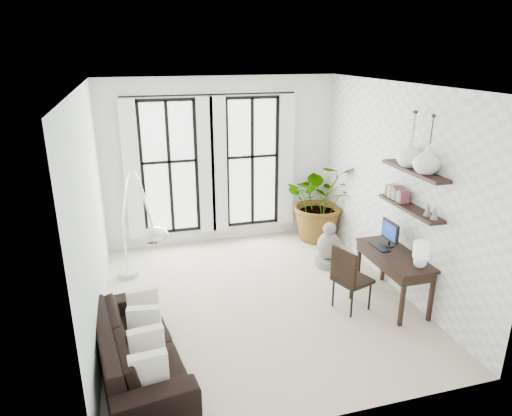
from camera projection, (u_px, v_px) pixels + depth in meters
name	position (u px, v px, depth m)	size (l,w,h in m)	color
floor	(257.00, 299.00, 7.03)	(5.00, 5.00, 0.00)	beige
ceiling	(257.00, 86.00, 5.98)	(5.00, 5.00, 0.00)	white
wall_left	(91.00, 216.00, 5.93)	(5.00, 5.00, 0.00)	silver
wall_right	(396.00, 189.00, 7.08)	(5.00, 5.00, 0.00)	white
wall_back	(222.00, 162.00, 8.78)	(4.50, 4.50, 0.00)	white
windows	(212.00, 165.00, 8.67)	(3.26, 0.13, 2.65)	white
wall_shelves	(410.00, 192.00, 6.49)	(0.25, 1.30, 0.60)	black
sofa	(138.00, 346.00, 5.39)	(2.25, 0.88, 0.66)	black
throw_pillows	(145.00, 333.00, 5.36)	(0.40, 1.52, 0.40)	white
plant	(321.00, 200.00, 9.06)	(1.46, 1.27, 1.63)	#2D7228
desk	(396.00, 258.00, 6.70)	(0.57, 1.36, 1.19)	black
desk_chair	(349.00, 276.00, 6.58)	(0.60, 0.60, 0.99)	black
arc_lamp	(134.00, 201.00, 6.12)	(0.71, 2.78, 2.20)	silver
buddha	(329.00, 248.00, 8.03)	(0.45, 0.45, 0.82)	gray
vase_a	(427.00, 159.00, 6.06)	(0.37, 0.37, 0.38)	white
vase_b	(410.00, 153.00, 6.42)	(0.37, 0.37, 0.38)	white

